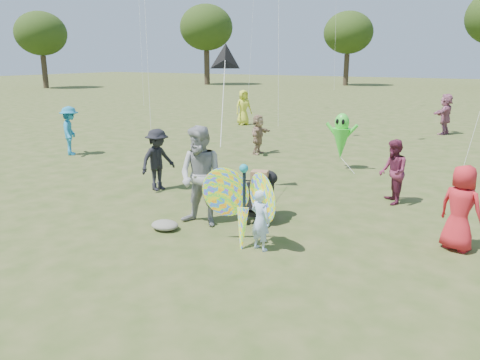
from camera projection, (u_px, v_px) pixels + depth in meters
name	position (u px, v px, depth m)	size (l,w,h in m)	color
ground	(206.00, 264.00, 7.87)	(160.00, 160.00, 0.00)	#51592B
child_girl	(260.00, 220.00, 8.34)	(0.41, 0.27, 1.12)	#B1CEFB
adult_man	(201.00, 177.00, 9.48)	(1.00, 0.78, 2.06)	#98989D
grey_bag	(165.00, 225.00, 9.44)	(0.58, 0.47, 0.18)	gray
crowd_a	(461.00, 208.00, 8.29)	(0.77, 0.50, 1.57)	red
crowd_b	(158.00, 160.00, 12.11)	(1.04, 0.60, 1.61)	black
crowd_d	(258.00, 134.00, 16.73)	(1.31, 0.42, 1.42)	#9D7D61
crowd_e	(393.00, 172.00, 10.98)	(0.75, 0.58, 1.54)	maroon
crowd_g	(243.00, 107.00, 23.96)	(0.87, 0.57, 1.78)	yellow
crowd_i	(70.00, 131.00, 16.53)	(1.11, 0.64, 1.72)	teal
crowd_j	(445.00, 114.00, 21.00)	(1.69, 0.54, 1.82)	#A55E7B
jogging_stroller	(261.00, 192.00, 9.90)	(0.69, 1.12, 1.09)	black
butterfly_kite	(243.00, 206.00, 8.48)	(1.74, 0.75, 1.74)	#E8245B
delta_kite_rig	(225.00, 61.00, 11.29)	(1.72, 2.59, 2.07)	black
alien_kite	(341.00, 138.00, 14.35)	(1.12, 0.69, 1.74)	#39DE34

